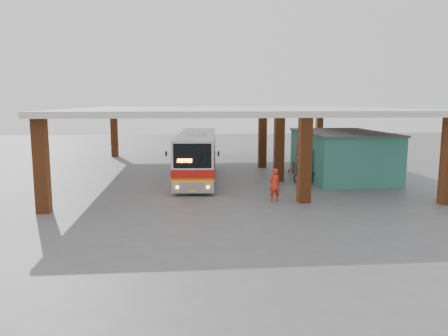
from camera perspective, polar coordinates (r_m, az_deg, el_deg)
ground at (r=24.98m, az=1.83°, el=-3.06°), size 90.00×90.00×0.00m
brick_columns at (r=29.75m, az=3.41°, el=3.05°), size 20.10×21.60×4.35m
canopy_roof at (r=30.98m, az=1.32°, el=7.59°), size 21.00×23.00×0.30m
shop_building at (r=30.36m, az=15.09°, el=1.72°), size 5.20×8.20×3.11m
coach_bus at (r=28.74m, az=-3.53°, el=1.71°), size 3.15×11.23×3.23m
motorcycle at (r=27.53m, az=11.14°, el=-1.02°), size 2.10×1.16×1.05m
pedestrian at (r=22.57m, az=6.60°, el=-2.18°), size 0.69×0.53×1.70m
red_chair at (r=31.73m, az=8.92°, el=0.01°), size 0.53×0.53×0.78m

